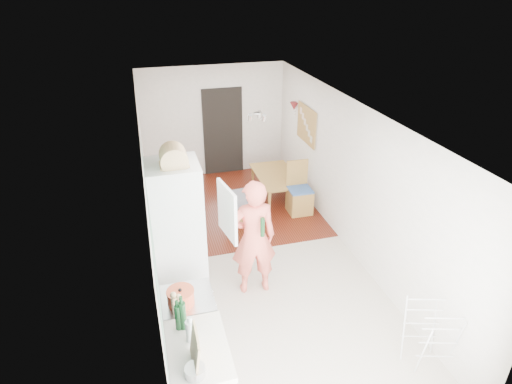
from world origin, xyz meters
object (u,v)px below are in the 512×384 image
dining_chair (300,189)px  drying_rack (429,336)px  dining_table (277,187)px  person (253,228)px  stool (237,213)px

dining_chair → drying_rack: (0.15, -3.84, -0.08)m
dining_table → drying_rack: drying_rack is taller
dining_chair → person: bearing=-125.6°
dining_chair → stool: dining_chair is taller
person → dining_chair: size_ratio=2.04×
dining_table → drying_rack: size_ratio=1.41×
person → drying_rack: (1.62, -1.87, -0.62)m
dining_chair → stool: bearing=-175.1°
dining_table → stool: stool is taller
person → dining_chair: 2.52m
dining_chair → drying_rack: bearing=-86.8°
drying_rack → dining_chair: bearing=109.4°
stool → dining_table: bearing=39.0°
person → stool: bearing=-92.0°
person → drying_rack: person is taller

